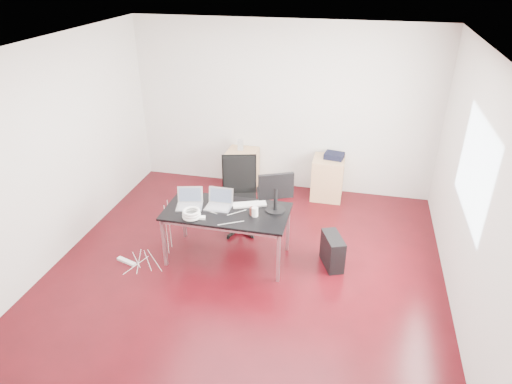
% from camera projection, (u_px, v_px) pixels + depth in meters
% --- Properties ---
extents(room_shell, '(5.00, 5.00, 5.00)m').
position_uv_depth(room_shell, '(248.00, 172.00, 5.31)').
color(room_shell, '#35060B').
rests_on(room_shell, ground).
extents(desk, '(1.60, 0.80, 0.73)m').
position_uv_depth(desk, '(227.00, 214.00, 5.88)').
color(desk, black).
rests_on(desk, ground).
extents(office_chair, '(0.59, 0.61, 1.08)m').
position_uv_depth(office_chair, '(240.00, 191.00, 6.60)').
color(office_chair, black).
rests_on(office_chair, ground).
extents(filing_cabinet_left, '(0.50, 0.50, 0.70)m').
position_uv_depth(filing_cabinet_left, '(242.00, 170.00, 7.86)').
color(filing_cabinet_left, tan).
rests_on(filing_cabinet_left, ground).
extents(filing_cabinet_right, '(0.50, 0.50, 0.70)m').
position_uv_depth(filing_cabinet_right, '(328.00, 178.00, 7.56)').
color(filing_cabinet_right, tan).
rests_on(filing_cabinet_right, ground).
extents(pc_tower, '(0.36, 0.49, 0.44)m').
position_uv_depth(pc_tower, '(332.00, 251.00, 5.94)').
color(pc_tower, black).
rests_on(pc_tower, ground).
extents(wastebasket, '(0.29, 0.29, 0.28)m').
position_uv_depth(wastebasket, '(283.00, 184.00, 7.83)').
color(wastebasket, black).
rests_on(wastebasket, ground).
extents(power_strip, '(0.30, 0.15, 0.04)m').
position_uv_depth(power_strip, '(127.00, 261.00, 6.08)').
color(power_strip, white).
rests_on(power_strip, ground).
extents(laptop_left, '(0.38, 0.33, 0.23)m').
position_uv_depth(laptop_left, '(189.00, 202.00, 5.94)').
color(laptop_left, silver).
rests_on(laptop_left, desk).
extents(laptop_right, '(0.33, 0.26, 0.23)m').
position_uv_depth(laptop_right, '(219.00, 203.00, 5.92)').
color(laptop_right, silver).
rests_on(laptop_right, desk).
extents(monitor, '(0.43, 0.26, 0.51)m').
position_uv_depth(monitor, '(276.00, 190.00, 5.74)').
color(monitor, black).
rests_on(monitor, desk).
extents(keyboard, '(0.46, 0.29, 0.02)m').
position_uv_depth(keyboard, '(249.00, 204.00, 5.97)').
color(keyboard, white).
rests_on(keyboard, desk).
extents(cup_white, '(0.11, 0.11, 0.12)m').
position_uv_depth(cup_white, '(255.00, 212.00, 5.71)').
color(cup_white, white).
rests_on(cup_white, desk).
extents(cup_brown, '(0.08, 0.08, 0.10)m').
position_uv_depth(cup_brown, '(253.00, 211.00, 5.74)').
color(cup_brown, '#5D261F').
rests_on(cup_brown, desk).
extents(cable_coil, '(0.24, 0.24, 0.11)m').
position_uv_depth(cable_coil, '(192.00, 214.00, 5.68)').
color(cable_coil, white).
rests_on(cable_coil, desk).
extents(power_adapter, '(0.08, 0.08, 0.03)m').
position_uv_depth(power_adapter, '(202.00, 218.00, 5.67)').
color(power_adapter, white).
rests_on(power_adapter, desk).
extents(speaker, '(0.10, 0.09, 0.18)m').
position_uv_depth(speaker, '(240.00, 145.00, 7.69)').
color(speaker, '#9E9E9E').
rests_on(speaker, filing_cabinet_left).
extents(navy_garment, '(0.34, 0.29, 0.09)m').
position_uv_depth(navy_garment, '(334.00, 156.00, 7.40)').
color(navy_garment, black).
rests_on(navy_garment, filing_cabinet_right).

